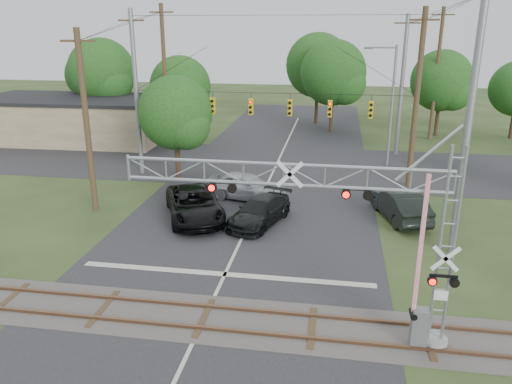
% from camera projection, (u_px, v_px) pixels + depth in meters
% --- Properties ---
extents(ground, '(160.00, 160.00, 0.00)m').
position_uv_depth(ground, '(189.00, 352.00, 16.66)').
color(ground, '#2B3B1B').
rests_on(ground, ground).
extents(road_main, '(14.00, 90.00, 0.02)m').
position_uv_depth(road_main, '(244.00, 234.00, 26.02)').
color(road_main, '#252527').
rests_on(road_main, ground).
extents(road_cross, '(90.00, 12.00, 0.02)m').
position_uv_depth(road_cross, '(277.00, 164.00, 39.13)').
color(road_cross, '#252527').
rests_on(road_cross, ground).
extents(railroad_track, '(90.00, 3.20, 0.17)m').
position_uv_depth(railroad_track, '(204.00, 318.00, 18.53)').
color(railroad_track, '#49443F').
rests_on(railroad_track, ground).
extents(crossing_gantry, '(11.01, 0.89, 6.98)m').
position_uv_depth(crossing_gantry, '(346.00, 222.00, 16.07)').
color(crossing_gantry, gray).
rests_on(crossing_gantry, ground).
extents(traffic_signal_span, '(19.34, 0.36, 11.50)m').
position_uv_depth(traffic_signal_span, '(284.00, 100.00, 33.46)').
color(traffic_signal_span, gray).
rests_on(traffic_signal_span, ground).
extents(pickup_black, '(4.98, 6.72, 1.70)m').
position_uv_depth(pickup_black, '(194.00, 204.00, 27.95)').
color(pickup_black, black).
rests_on(pickup_black, ground).
extents(car_dark, '(3.47, 5.34, 1.44)m').
position_uv_depth(car_dark, '(260.00, 211.00, 27.26)').
color(car_dark, black).
rests_on(car_dark, ground).
extents(sedan_silver, '(5.31, 3.12, 1.69)m').
position_uv_depth(sedan_silver, '(246.00, 186.00, 31.12)').
color(sedan_silver, '#999CA1').
rests_on(sedan_silver, ground).
extents(suv_dark, '(3.17, 5.41, 1.69)m').
position_uv_depth(suv_dark, '(400.00, 204.00, 27.92)').
color(suv_dark, black).
rests_on(suv_dark, ground).
extents(commercial_building, '(17.48, 9.23, 4.03)m').
position_uv_depth(commercial_building, '(74.00, 119.00, 47.04)').
color(commercial_building, '#88725A').
rests_on(commercial_building, ground).
extents(streetlight, '(2.42, 0.25, 9.06)m').
position_uv_depth(streetlight, '(390.00, 100.00, 37.27)').
color(streetlight, gray).
rests_on(streetlight, ground).
extents(utility_poles, '(25.39, 26.33, 12.34)m').
position_uv_depth(utility_poles, '(318.00, 91.00, 35.77)').
color(utility_poles, '#493321').
rests_on(utility_poles, ground).
extents(treeline, '(49.35, 30.42, 9.77)m').
position_uv_depth(treeline, '(282.00, 79.00, 47.49)').
color(treeline, '#372719').
rests_on(treeline, ground).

